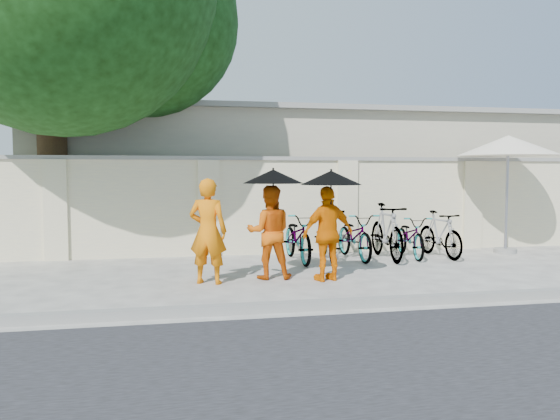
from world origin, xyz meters
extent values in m
plane|color=beige|center=(0.00, 0.00, 0.00)|extent=(80.00, 80.00, 0.00)
cube|color=gray|center=(0.00, -1.70, 0.06)|extent=(40.00, 0.16, 0.12)
cube|color=beige|center=(1.00, 3.20, 1.00)|extent=(20.00, 0.30, 2.00)
cube|color=#B8B197|center=(2.00, 7.00, 1.60)|extent=(14.00, 6.00, 3.20)
cylinder|color=brown|center=(-4.20, 3.90, 2.20)|extent=(0.60, 0.60, 4.40)
sphere|color=#1B501A|center=(-5.10, 3.90, 4.70)|extent=(3.80, 3.80, 3.80)
sphere|color=#1B501A|center=(-2.30, 3.60, 4.90)|extent=(4.00, 4.00, 4.00)
imported|color=orange|center=(-1.21, 0.22, 0.83)|extent=(0.71, 0.59, 1.66)
imported|color=#D55309|center=(-0.19, 0.43, 0.77)|extent=(0.81, 0.67, 1.54)
cylinder|color=black|center=(-0.14, 0.35, 1.28)|extent=(0.02, 0.02, 0.81)
cone|color=black|center=(-0.14, 0.35, 1.68)|extent=(0.98, 0.98, 0.23)
imported|color=orange|center=(0.70, 0.07, 0.76)|extent=(0.96, 0.58, 1.53)
cylinder|color=black|center=(0.72, -0.01, 1.26)|extent=(0.02, 0.02, 0.80)
cone|color=black|center=(0.72, -0.01, 1.66)|extent=(0.98, 0.98, 0.22)
cylinder|color=gray|center=(5.33, 2.24, 0.05)|extent=(0.48, 0.48, 0.10)
cylinder|color=#9C9AA7|center=(5.33, 2.24, 1.14)|extent=(0.06, 0.06, 2.27)
cone|color=#F3E5CC|center=(5.33, 2.24, 2.32)|extent=(2.59, 2.59, 0.43)
imported|color=#9C9AA7|center=(0.66, 2.01, 0.48)|extent=(0.69, 1.85, 0.96)
imported|color=#9C9AA7|center=(1.26, 1.97, 0.54)|extent=(0.75, 1.86, 1.09)
imported|color=#9C9AA7|center=(1.85, 2.08, 0.47)|extent=(0.68, 1.79, 0.93)
imported|color=#9C9AA7|center=(2.45, 1.90, 0.56)|extent=(0.63, 1.90, 1.12)
imported|color=#9C9AA7|center=(3.04, 2.06, 0.43)|extent=(0.74, 1.68, 0.86)
imported|color=#9C9AA7|center=(3.64, 1.95, 0.48)|extent=(0.58, 1.62, 0.95)
camera|label=1|loc=(-1.76, -8.31, 1.75)|focal=35.00mm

